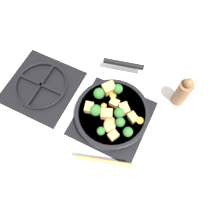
% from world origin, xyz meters
% --- Properties ---
extents(ground_plane, '(2.40, 2.40, 0.00)m').
position_xyz_m(ground_plane, '(0.00, 0.00, 0.00)').
color(ground_plane, white).
extents(front_burner_grate, '(0.31, 0.31, 0.03)m').
position_xyz_m(front_burner_grate, '(0.00, 0.00, 0.01)').
color(front_burner_grate, black).
rests_on(front_burner_grate, ground_plane).
extents(rear_burner_grate, '(0.31, 0.31, 0.03)m').
position_xyz_m(rear_burner_grate, '(0.00, 0.36, 0.01)').
color(rear_burner_grate, black).
rests_on(rear_burner_grate, ground_plane).
extents(skillet_pan, '(0.42, 0.31, 0.05)m').
position_xyz_m(skillet_pan, '(0.00, 0.00, 0.06)').
color(skillet_pan, black).
rests_on(skillet_pan, front_burner_grate).
extents(wooden_spoon, '(0.22, 0.22, 0.02)m').
position_xyz_m(wooden_spoon, '(-0.13, -0.04, 0.09)').
color(wooden_spoon, '#A87A4C').
rests_on(wooden_spoon, skillet_pan).
extents(tofu_cube_center_large, '(0.05, 0.04, 0.03)m').
position_xyz_m(tofu_cube_center_large, '(-0.09, -0.05, 0.09)').
color(tofu_cube_center_large, tan).
rests_on(tofu_cube_center_large, skillet_pan).
extents(tofu_cube_near_handle, '(0.04, 0.05, 0.03)m').
position_xyz_m(tofu_cube_near_handle, '(0.01, -0.09, 0.09)').
color(tofu_cube_near_handle, tan).
rests_on(tofu_cube_near_handle, skillet_pan).
extents(tofu_cube_east_chunk, '(0.06, 0.06, 0.04)m').
position_xyz_m(tofu_cube_east_chunk, '(0.08, 0.05, 0.10)').
color(tofu_cube_east_chunk, tan).
rests_on(tofu_cube_east_chunk, skillet_pan).
extents(tofu_cube_west_chunk, '(0.05, 0.04, 0.03)m').
position_xyz_m(tofu_cube_west_chunk, '(-0.03, 0.09, 0.09)').
color(tofu_cube_west_chunk, tan).
rests_on(tofu_cube_west_chunk, skillet_pan).
extents(tofu_cube_back_piece, '(0.03, 0.04, 0.03)m').
position_xyz_m(tofu_cube_back_piece, '(0.03, 0.01, 0.09)').
color(tofu_cube_back_piece, tan).
rests_on(tofu_cube_back_piece, skillet_pan).
extents(tofu_cube_front_piece, '(0.05, 0.05, 0.03)m').
position_xyz_m(tofu_cube_front_piece, '(0.03, -0.04, 0.09)').
color(tofu_cube_front_piece, tan).
rests_on(tofu_cube_front_piece, skillet_pan).
extents(tofu_cube_mid_small, '(0.05, 0.06, 0.04)m').
position_xyz_m(tofu_cube_mid_small, '(-0.02, 0.01, 0.10)').
color(tofu_cube_mid_small, tan).
rests_on(tofu_cube_mid_small, skillet_pan).
extents(broccoli_floret_near_spoon, '(0.05, 0.05, 0.05)m').
position_xyz_m(broccoli_floret_near_spoon, '(-0.03, 0.06, 0.11)').
color(broccoli_floret_near_spoon, '#709956').
rests_on(broccoli_floret_near_spoon, skillet_pan).
extents(broccoli_floret_center_top, '(0.04, 0.04, 0.05)m').
position_xyz_m(broccoli_floret_center_top, '(0.00, -0.03, 0.10)').
color(broccoli_floret_center_top, '#709956').
rests_on(broccoli_floret_center_top, skillet_pan).
extents(broccoli_floret_east_rim, '(0.03, 0.03, 0.04)m').
position_xyz_m(broccoli_floret_east_rim, '(-0.10, -0.00, 0.10)').
color(broccoli_floret_east_rim, '#709956').
rests_on(broccoli_floret_east_rim, skillet_pan).
extents(broccoli_floret_west_rim, '(0.04, 0.04, 0.04)m').
position_xyz_m(broccoli_floret_west_rim, '(-0.03, -0.05, 0.10)').
color(broccoli_floret_west_rim, '#709956').
rests_on(broccoli_floret_west_rim, skillet_pan).
extents(broccoli_floret_north_edge, '(0.05, 0.05, 0.05)m').
position_xyz_m(broccoli_floret_north_edge, '(0.04, 0.08, 0.11)').
color(broccoli_floret_north_edge, '#709956').
rests_on(broccoli_floret_north_edge, skillet_pan).
extents(broccoli_floret_south_cluster, '(0.04, 0.04, 0.05)m').
position_xyz_m(broccoli_floret_south_cluster, '(-0.06, -0.09, 0.10)').
color(broccoli_floret_south_cluster, '#709956').
rests_on(broccoli_floret_south_cluster, skillet_pan).
extents(broccoli_floret_mid_floret, '(0.04, 0.04, 0.05)m').
position_xyz_m(broccoli_floret_mid_floret, '(0.09, 0.02, 0.10)').
color(broccoli_floret_mid_floret, '#709956').
rests_on(broccoli_floret_mid_floret, skillet_pan).
extents(carrot_slice_orange_thin, '(0.03, 0.03, 0.01)m').
position_xyz_m(carrot_slice_orange_thin, '(0.01, -0.12, 0.08)').
color(carrot_slice_orange_thin, orange).
rests_on(carrot_slice_orange_thin, skillet_pan).
extents(carrot_slice_near_center, '(0.03, 0.03, 0.01)m').
position_xyz_m(carrot_slice_near_center, '(0.07, 0.03, 0.08)').
color(carrot_slice_near_center, orange).
rests_on(carrot_slice_near_center, skillet_pan).
extents(carrot_slice_edge_slice, '(0.02, 0.02, 0.01)m').
position_xyz_m(carrot_slice_edge_slice, '(0.01, 0.04, 0.08)').
color(carrot_slice_edge_slice, orange).
rests_on(carrot_slice_edge_slice, skillet_pan).
extents(pepper_mill, '(0.06, 0.06, 0.18)m').
position_xyz_m(pepper_mill, '(0.21, -0.23, 0.08)').
color(pepper_mill, brown).
rests_on(pepper_mill, ground_plane).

